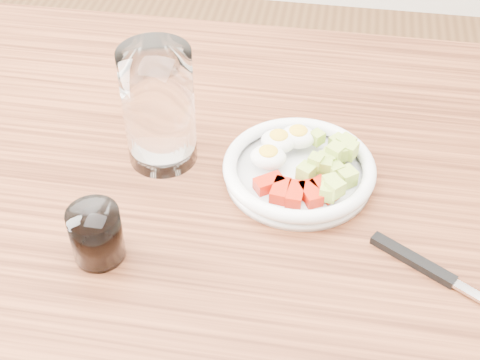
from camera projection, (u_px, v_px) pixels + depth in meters
name	position (u px, v px, depth m)	size (l,w,h in m)	color
dining_table	(246.00, 255.00, 0.93)	(1.50, 0.90, 0.77)	brown
bowl	(300.00, 167.00, 0.88)	(0.20, 0.20, 0.05)	white
fork	(436.00, 273.00, 0.77)	(0.20, 0.13, 0.01)	black
water_glass	(159.00, 107.00, 0.87)	(0.09, 0.09, 0.17)	white
coffee_glass	(96.00, 235.00, 0.77)	(0.06, 0.06, 0.07)	white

